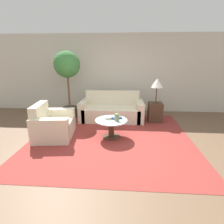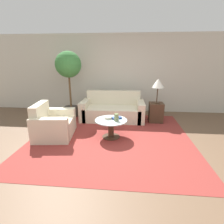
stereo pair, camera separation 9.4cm
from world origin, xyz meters
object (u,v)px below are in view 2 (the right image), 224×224
Objects in this scene: table_lamp at (158,84)px; potted_plant at (69,70)px; bowl at (108,118)px; sofa_main at (113,110)px; book_stack at (117,118)px; vase at (116,117)px; coffee_table at (111,126)px; armchair at (52,125)px.

table_lamp is 0.35× the size of potted_plant.
table_lamp is 2.68m from potted_plant.
sofa_main is at bearing 90.30° from bowl.
book_stack is at bearing -134.31° from table_lamp.
bowl is 0.20m from book_stack.
sofa_main is 11.42× the size of vase.
table_lamp reaches higher than sofa_main.
vase reaches higher than book_stack.
sofa_main is 10.31× the size of bowl.
sofa_main is 7.29× the size of book_stack.
sofa_main is at bearing 98.46° from vase.
coffee_table is at bearing 156.72° from vase.
potted_plant is at bearing 174.24° from table_lamp.
armchair is 0.53× the size of potted_plant.
vase is (1.54, -0.00, 0.25)m from armchair.
armchair reaches higher than vase.
bowl is at bearing 147.57° from vase.
sofa_main reaches higher than coffee_table.
coffee_table is at bearing -86.66° from sofa_main.
sofa_main reaches higher than book_stack.
coffee_table is 4.57× the size of vase.
bowl is at bearing -45.79° from potted_plant.
book_stack is at bearing -41.48° from potted_plant.
armchair is 1.56m from vase.
coffee_table is 0.21m from bowl.
potted_plant is (-1.36, 0.13, 1.19)m from sofa_main.
potted_plant is at bearing 134.24° from coffee_table.
coffee_table is 0.28m from vase.
potted_plant is 2.20m from bowl.
bowl is (-0.07, 0.07, 0.18)m from coffee_table.
table_lamp is 3.83× the size of bowl.
potted_plant reaches higher than book_stack.
vase is (-1.08, -1.26, -0.60)m from table_lamp.
sofa_main is 0.93× the size of potted_plant.
table_lamp is 1.77m from vase.
book_stack is at bearing 6.79° from bowl.
vase reaches higher than coffee_table.
vase is at bearing -32.43° from bowl.
table_lamp is 1.83m from bowl.
book_stack is (1.56, -1.38, -1.01)m from potted_plant.
sofa_main reaches higher than armchair.
armchair is 6.50× the size of vase.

